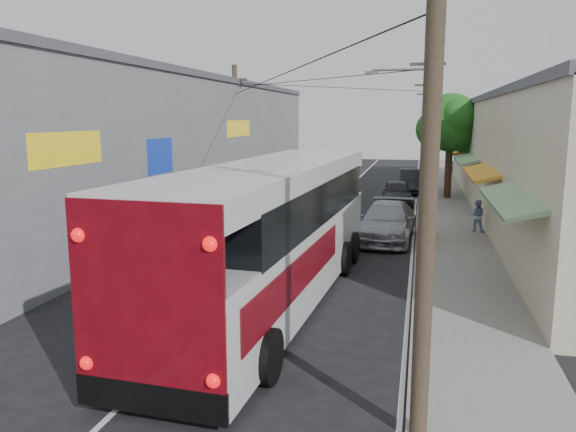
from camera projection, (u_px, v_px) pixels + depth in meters
name	position (u px, v px, depth m)	size (l,w,h in m)	color
ground	(173.00, 356.00, 12.15)	(120.00, 120.00, 0.00)	black
sidewalk	(446.00, 214.00, 29.85)	(3.00, 80.00, 0.12)	slate
building_right	(533.00, 154.00, 30.21)	(7.09, 40.00, 6.25)	#BAAF94
building_left	(167.00, 145.00, 30.69)	(7.20, 36.00, 7.25)	gray
utility_poles	(384.00, 136.00, 30.22)	(11.80, 45.28, 8.00)	#473828
street_tree	(452.00, 125.00, 34.73)	(4.40, 4.00, 6.60)	#3F2B19
coach_bus	(274.00, 231.00, 15.48)	(3.66, 13.60, 3.88)	silver
jeepney	(219.00, 246.00, 19.10)	(2.62, 5.68, 1.58)	silver
parked_suv	(387.00, 222.00, 23.62)	(2.19, 5.38, 1.56)	#96949C
parked_car_mid	(397.00, 192.00, 33.49)	(1.67, 4.16, 1.42)	#242428
parked_car_far	(412.00, 181.00, 38.39)	(1.69, 4.84, 1.59)	black
pedestrian_near	(426.00, 216.00, 23.60)	(0.65, 0.43, 1.78)	#CC6C88
pedestrian_far	(477.00, 216.00, 24.73)	(0.69, 0.54, 1.43)	#8392BF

